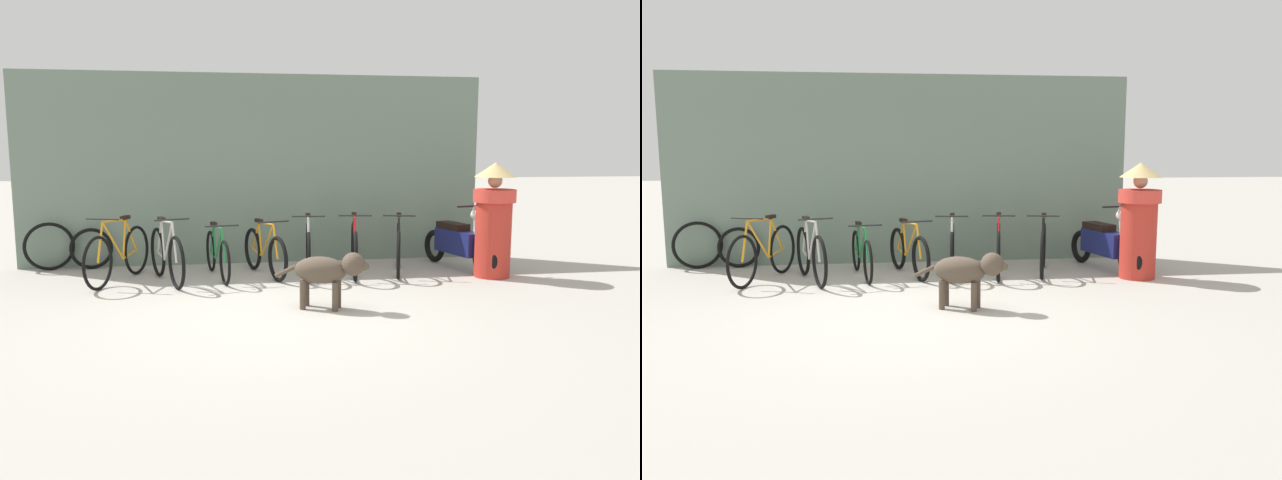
# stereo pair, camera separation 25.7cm
# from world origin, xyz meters

# --- Properties ---
(ground_plane) EXTENTS (60.00, 60.00, 0.00)m
(ground_plane) POSITION_xyz_m (0.00, 0.00, 0.00)
(ground_plane) COLOR #ADA89E
(shop_wall_back) EXTENTS (7.31, 0.20, 2.98)m
(shop_wall_back) POSITION_xyz_m (0.00, 3.19, 1.49)
(shop_wall_back) COLOR slate
(shop_wall_back) RESTS_ON ground
(bicycle_0) EXTENTS (0.66, 1.69, 0.93)m
(bicycle_0) POSITION_xyz_m (-1.98, 1.94, 0.38)
(bicycle_0) COLOR black
(bicycle_0) RESTS_ON ground
(bicycle_1) EXTENTS (0.63, 1.59, 0.92)m
(bicycle_1) POSITION_xyz_m (-1.32, 1.78, 0.37)
(bicycle_1) COLOR black
(bicycle_1) RESTS_ON ground
(bicycle_2) EXTENTS (0.48, 1.62, 0.80)m
(bicycle_2) POSITION_xyz_m (-0.63, 1.99, 0.33)
(bicycle_2) COLOR black
(bicycle_2) RESTS_ON ground
(bicycle_3) EXTENTS (0.59, 1.56, 0.83)m
(bicycle_3) POSITION_xyz_m (0.04, 2.06, 0.34)
(bicycle_3) COLOR black
(bicycle_3) RESTS_ON ground
(bicycle_4) EXTENTS (0.46, 1.67, 0.91)m
(bicycle_4) POSITION_xyz_m (0.67, 2.00, 0.37)
(bicycle_4) COLOR black
(bicycle_4) RESTS_ON ground
(bicycle_5) EXTENTS (0.48, 1.72, 0.91)m
(bicycle_5) POSITION_xyz_m (1.34, 1.96, 0.37)
(bicycle_5) COLOR black
(bicycle_5) RESTS_ON ground
(bicycle_6) EXTENTS (0.56, 1.59, 0.89)m
(bicycle_6) POSITION_xyz_m (2.01, 1.97, 0.37)
(bicycle_6) COLOR black
(bicycle_6) RESTS_ON ground
(motorcycle) EXTENTS (0.63, 1.80, 1.01)m
(motorcycle) POSITION_xyz_m (2.99, 2.08, 0.40)
(motorcycle) COLOR black
(motorcycle) RESTS_ON ground
(stray_dog) EXTENTS (1.06, 0.58, 0.67)m
(stray_dog) POSITION_xyz_m (0.62, 0.03, 0.45)
(stray_dog) COLOR #4C3F33
(stray_dog) RESTS_ON ground
(person_in_robes) EXTENTS (0.81, 0.81, 1.63)m
(person_in_robes) POSITION_xyz_m (3.25, 1.45, 0.85)
(person_in_robes) COLOR #B72D23
(person_in_robes) RESTS_ON ground
(spare_tire_left) EXTENTS (0.63, 0.15, 0.63)m
(spare_tire_left) POSITION_xyz_m (-2.53, 2.95, 0.32)
(spare_tire_left) COLOR black
(spare_tire_left) RESTS_ON ground
(spare_tire_right) EXTENTS (0.71, 0.27, 0.73)m
(spare_tire_right) POSITION_xyz_m (-3.13, 2.93, 0.37)
(spare_tire_right) COLOR black
(spare_tire_right) RESTS_ON ground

